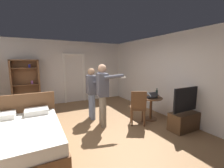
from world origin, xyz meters
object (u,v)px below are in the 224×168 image
person_striped_shirt (92,90)px  suitcase_dark (38,106)px  laptop (151,96)px  bookshelf (26,83)px  bed (19,140)px  bottle_on_table (157,94)px  side_table (151,104)px  suitcase_small (39,108)px  tv_flatscreen (187,117)px  wooden_chair (138,106)px  person_blue_shirt (103,91)px

person_striped_shirt → suitcase_dark: bearing=135.0°
suitcase_dark → laptop: bearing=-37.5°
bookshelf → laptop: size_ratio=5.24×
bed → suitcase_dark: bearing=81.9°
bed → laptop: bed is taller
bed → bottle_on_table: 3.64m
side_table → suitcase_small: side_table is taller
tv_flatscreen → suitcase_dark: size_ratio=2.13×
side_table → suitcase_dark: side_table is taller
bookshelf → side_table: 4.57m
person_striped_shirt → side_table: bearing=-30.5°
tv_flatscreen → wooden_chair: size_ratio=1.15×
person_striped_shirt → bed: bearing=-150.0°
tv_flatscreen → person_blue_shirt: bearing=146.0°
laptop → person_blue_shirt: person_blue_shirt is taller
tv_flatscreen → side_table: 1.03m
side_table → person_blue_shirt: size_ratio=0.41×
side_table → suitcase_dark: (-3.09, 2.45, -0.29)m
laptop → side_table: bearing=51.5°
suitcase_small → side_table: bearing=-46.1°
side_table → person_blue_shirt: person_blue_shirt is taller
laptop → person_striped_shirt: (-1.54, 0.97, 0.15)m
bottle_on_table → person_blue_shirt: size_ratio=0.17×
bookshelf → bottle_on_table: bearing=-40.8°
bed → bookshelf: (0.05, 3.15, 0.70)m
tv_flatscreen → suitcase_dark: bearing=135.5°
bookshelf → suitcase_small: 1.29m
person_striped_shirt → suitcase_dark: size_ratio=2.95×
laptop → bookshelf: bearing=138.1°
tv_flatscreen → side_table: bearing=111.0°
bottle_on_table → wooden_chair: bearing=-175.1°
wooden_chair → bookshelf: bearing=131.8°
bed → bottle_on_table: bearing=1.3°
person_blue_shirt → suitcase_small: person_blue_shirt is taller
side_table → bottle_on_table: (0.14, -0.08, 0.34)m
laptop → person_blue_shirt: (-1.45, 0.34, 0.25)m
laptop → bottle_on_table: (0.17, -0.04, 0.07)m
tv_flatscreen → person_blue_shirt: person_blue_shirt is taller
tv_flatscreen → suitcase_small: bearing=138.9°
bed → wooden_chair: 2.86m
bottle_on_table → tv_flatscreen: bearing=-75.4°
bed → bookshelf: 3.23m
bookshelf → person_striped_shirt: (1.84, -2.06, -0.10)m
wooden_chair → person_blue_shirt: person_blue_shirt is taller
suitcase_dark → suitcase_small: suitcase_small is taller
side_table → wooden_chair: (-0.61, -0.14, 0.07)m
bed → wooden_chair: (2.85, 0.02, 0.24)m
person_striped_shirt → suitcase_small: person_striped_shirt is taller
bed → wooden_chair: bed is taller
laptop → person_blue_shirt: 1.51m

